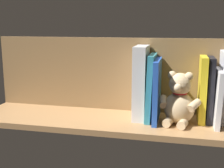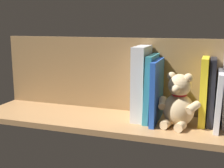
# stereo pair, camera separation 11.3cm
# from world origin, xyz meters

# --- Properties ---
(ground_plane) EXTENTS (1.07, 0.29, 0.02)m
(ground_plane) POSITION_xyz_m (0.00, 0.00, -0.01)
(ground_plane) COLOR #A87A4C
(shelf_back_panel) EXTENTS (1.07, 0.02, 0.30)m
(shelf_back_panel) POSITION_xyz_m (0.00, -0.12, 0.15)
(shelf_back_panel) COLOR olive
(shelf_back_panel) RESTS_ON ground_plane
(book_3) EXTENTS (0.02, 0.18, 0.20)m
(book_3) POSITION_xyz_m (-0.38, -0.02, 0.10)
(book_3) COLOR silver
(book_3) RESTS_ON ground_plane
(book_4) EXTENTS (0.02, 0.12, 0.24)m
(book_4) POSITION_xyz_m (-0.36, -0.05, 0.12)
(book_4) COLOR black
(book_4) RESTS_ON ground_plane
(book_5) EXTENTS (0.02, 0.13, 0.24)m
(book_5) POSITION_xyz_m (-0.33, -0.05, 0.12)
(book_5) COLOR yellow
(book_5) RESTS_ON ground_plane
(teddy_bear) EXTENTS (0.15, 0.14, 0.19)m
(teddy_bear) POSITION_xyz_m (-0.25, 0.01, 0.08)
(teddy_bear) COLOR #D1B284
(teddy_bear) RESTS_ON ground_plane
(book_6) EXTENTS (0.02, 0.19, 0.23)m
(book_6) POSITION_xyz_m (-0.17, -0.02, 0.12)
(book_6) COLOR blue
(book_6) RESTS_ON ground_plane
(book_7) EXTENTS (0.03, 0.16, 0.25)m
(book_7) POSITION_xyz_m (-0.14, -0.03, 0.12)
(book_7) COLOR teal
(book_7) RESTS_ON ground_plane
(dictionary_thick_white) EXTENTS (0.05, 0.15, 0.28)m
(dictionary_thick_white) POSITION_xyz_m (-0.11, -0.04, 0.14)
(dictionary_thick_white) COLOR silver
(dictionary_thick_white) RESTS_ON ground_plane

